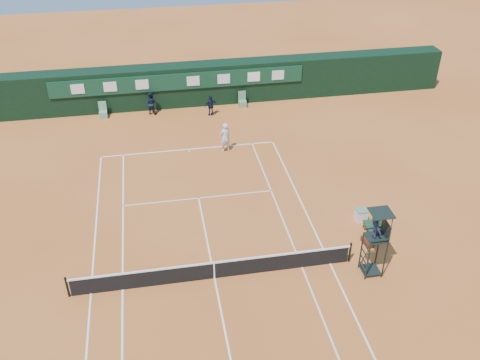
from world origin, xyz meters
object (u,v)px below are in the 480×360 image
object	(u,v)px
cooler	(361,215)
player	(225,137)
umpire_chair	(377,230)
tennis_net	(214,270)
player_bench	(375,225)

from	to	relation	value
cooler	player	size ratio (longest dim) A/B	0.33
cooler	umpire_chair	bearing A→B (deg)	-104.73
tennis_net	player_bench	distance (m)	8.48
player_bench	player	size ratio (longest dim) A/B	0.61
player_bench	player	distance (m)	11.34
umpire_chair	cooler	size ratio (longest dim) A/B	5.30
umpire_chair	player	bearing A→B (deg)	111.66
tennis_net	cooler	size ratio (longest dim) A/B	20.00
umpire_chair	player_bench	xyz separation A→B (m)	(1.21, 2.59, -1.86)
player_bench	cooler	size ratio (longest dim) A/B	1.86
cooler	player	world-z (taller)	player
player_bench	cooler	distance (m)	1.31
umpire_chair	player	distance (m)	13.18
umpire_chair	player	world-z (taller)	umpire_chair
player_bench	tennis_net	bearing A→B (deg)	-168.38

